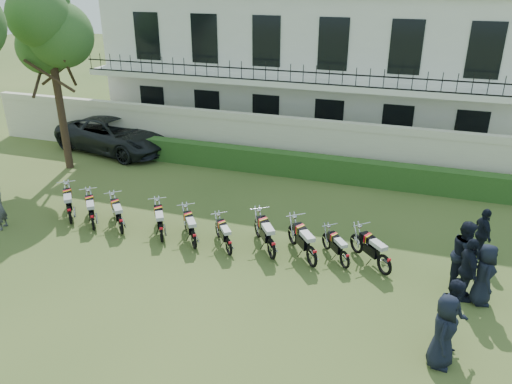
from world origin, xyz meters
TOP-DOWN VIEW (x-y plane):
  - ground at (0.00, 0.00)m, footprint 100.00×100.00m
  - perimeter_wall at (0.00, 8.00)m, footprint 30.00×0.35m
  - hedge at (1.00, 7.20)m, footprint 18.00×0.60m
  - building at (0.00, 13.96)m, footprint 20.40×9.60m
  - tree_west_near at (-8.96, 5.00)m, footprint 3.40×3.20m
  - motorcycle_0 at (-5.47, 0.46)m, footprint 1.33×1.61m
  - motorcycle_1 at (-4.47, 0.32)m, footprint 1.26×1.55m
  - motorcycle_2 at (-3.42, 0.38)m, footprint 1.35×1.47m
  - motorcycle_3 at (-1.91, 0.33)m, footprint 1.10×1.64m
  - motorcycle_4 at (-0.75, 0.27)m, footprint 1.19×1.56m
  - motorcycle_5 at (0.42, 0.26)m, footprint 1.13×1.41m
  - motorcycle_6 at (1.71, 0.46)m, footprint 1.25×1.74m
  - motorcycle_7 at (2.94, 0.41)m, footprint 1.33×1.67m
  - motorcycle_8 at (3.87, 0.65)m, footprint 1.10×1.37m
  - motorcycle_9 at (4.98, 0.66)m, footprint 1.41×1.47m
  - suv at (-8.30, 7.61)m, footprint 6.33×3.86m
  - officer_0 at (6.47, -2.55)m, footprint 0.69×0.94m
  - officer_1 at (6.68, -1.72)m, footprint 0.77×0.92m
  - officer_2 at (7.08, 0.16)m, footprint 0.73×1.14m
  - officer_3 at (7.47, 0.15)m, footprint 0.64×0.89m
  - officer_4 at (7.03, 0.87)m, footprint 0.86×1.03m
  - officer_5 at (7.61, 2.55)m, footprint 0.69×1.03m

SIDE VIEW (x-z plane):
  - ground at x=0.00m, z-range 0.00..0.00m
  - motorcycle_8 at x=3.87m, z-range -0.04..0.88m
  - motorcycle_5 at x=0.42m, z-range -0.04..0.91m
  - motorcycle_4 at x=-0.75m, z-range -0.04..0.98m
  - motorcycle_3 at x=-1.91m, z-range -0.04..0.99m
  - motorcycle_2 at x=-3.42m, z-range -0.04..1.00m
  - motorcycle_1 at x=-4.47m, z-range -0.04..1.00m
  - motorcycle_9 at x=4.98m, z-range -0.04..1.02m
  - hedge at x=1.00m, z-range 0.00..1.00m
  - motorcycle_0 at x=-5.47m, z-range -0.04..1.05m
  - motorcycle_7 at x=2.94m, z-range -0.04..1.07m
  - motorcycle_6 at x=1.71m, z-range -0.04..1.07m
  - officer_5 at x=7.61m, z-range 0.00..1.62m
  - suv at x=-8.30m, z-range 0.00..1.64m
  - officer_1 at x=6.68m, z-range 0.00..1.69m
  - officer_3 at x=7.47m, z-range 0.00..1.70m
  - officer_0 at x=6.47m, z-range 0.00..1.77m
  - officer_2 at x=7.08m, z-range 0.00..1.80m
  - officer_4 at x=7.03m, z-range 0.00..1.93m
  - perimeter_wall at x=0.00m, z-range 0.02..2.32m
  - building at x=0.00m, z-range 0.01..7.41m
  - tree_west_near at x=-8.96m, z-range 1.94..9.84m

